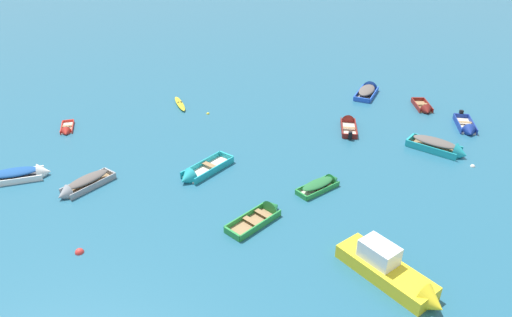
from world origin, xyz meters
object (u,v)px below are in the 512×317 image
object	(u,v)px
rowboat_turquoise_outer_right	(443,148)
rowboat_white_distant_center	(25,174)
mooring_buoy_midfield	(208,114)
rowboat_green_far_back	(265,213)
rowboat_maroon_back_row_left	(425,109)
rowboat_grey_cluster_inner	(80,186)
mooring_buoy_central	(473,167)
rowboat_deep_blue_midfield_left	(467,128)
motor_launch_yellow_cluster_outer	(392,273)
kayak_yellow_near_camera	(180,104)
rowboat_green_foreground_center	(324,183)
mooring_buoy_far_field	(80,252)
rowboat_red_back_row_right	(67,131)
rowboat_maroon_center	(348,124)
rowboat_blue_back_row_center	(368,90)
rowboat_turquoise_near_left	(196,174)

from	to	relation	value
rowboat_turquoise_outer_right	rowboat_white_distant_center	xyz separation A→B (m)	(-29.62, -0.08, -0.07)
rowboat_white_distant_center	mooring_buoy_midfield	size ratio (longest dim) A/B	14.84
rowboat_green_far_back	rowboat_maroon_back_row_left	bearing A→B (deg)	40.49
rowboat_turquoise_outer_right	rowboat_grey_cluster_inner	world-z (taller)	rowboat_turquoise_outer_right
mooring_buoy_central	rowboat_green_far_back	bearing A→B (deg)	-165.32
rowboat_deep_blue_midfield_left	motor_launch_yellow_cluster_outer	distance (m)	20.14
motor_launch_yellow_cluster_outer	rowboat_green_far_back	world-z (taller)	motor_launch_yellow_cluster_outer
kayak_yellow_near_camera	rowboat_green_foreground_center	size ratio (longest dim) A/B	1.07
mooring_buoy_far_field	rowboat_grey_cluster_inner	bearing A→B (deg)	101.23
rowboat_maroon_back_row_left	rowboat_white_distant_center	xyz separation A→B (m)	(-31.79, -7.78, 0.15)
rowboat_red_back_row_right	mooring_buoy_midfield	size ratio (longest dim) A/B	9.87
rowboat_white_distant_center	rowboat_maroon_center	size ratio (longest dim) A/B	1.07
motor_launch_yellow_cluster_outer	mooring_buoy_midfield	world-z (taller)	motor_launch_yellow_cluster_outer
rowboat_maroon_back_row_left	rowboat_white_distant_center	size ratio (longest dim) A/B	0.80
motor_launch_yellow_cluster_outer	rowboat_maroon_back_row_left	bearing A→B (deg)	61.12
rowboat_turquoise_outer_right	motor_launch_yellow_cluster_outer	size ratio (longest dim) A/B	0.72
rowboat_turquoise_outer_right	rowboat_green_foreground_center	bearing A→B (deg)	-160.25
rowboat_turquoise_outer_right	rowboat_maroon_back_row_left	xyz separation A→B (m)	(2.17, 7.70, -0.22)
motor_launch_yellow_cluster_outer	rowboat_maroon_center	size ratio (longest dim) A/B	1.43
rowboat_white_distant_center	mooring_buoy_far_field	distance (m)	9.77
mooring_buoy_far_field	mooring_buoy_midfield	bearing A→B (deg)	67.69
mooring_buoy_midfield	rowboat_maroon_back_row_left	bearing A→B (deg)	-4.79
rowboat_deep_blue_midfield_left	mooring_buoy_central	distance (m)	6.20
rowboat_blue_back_row_center	mooring_buoy_midfield	size ratio (longest dim) A/B	15.63
rowboat_turquoise_near_left	mooring_buoy_far_field	xyz separation A→B (m)	(-6.17, -6.98, -0.22)
rowboat_turquoise_near_left	mooring_buoy_midfield	distance (m)	10.73
rowboat_green_foreground_center	rowboat_deep_blue_midfield_left	bearing A→B (deg)	26.69
kayak_yellow_near_camera	mooring_buoy_central	xyz separation A→B (m)	(20.76, -13.92, -0.17)
kayak_yellow_near_camera	rowboat_maroon_center	xyz separation A→B (m)	(14.07, -6.25, 0.03)
rowboat_green_far_back	mooring_buoy_far_field	bearing A→B (deg)	-168.65
rowboat_turquoise_near_left	rowboat_grey_cluster_inner	bearing A→B (deg)	-174.31
rowboat_turquoise_outer_right	rowboat_white_distant_center	bearing A→B (deg)	-179.85
kayak_yellow_near_camera	rowboat_blue_back_row_center	size ratio (longest dim) A/B	0.81
rowboat_green_foreground_center	mooring_buoy_far_field	world-z (taller)	rowboat_green_foreground_center
rowboat_deep_blue_midfield_left	mooring_buoy_far_field	world-z (taller)	rowboat_deep_blue_midfield_left
rowboat_green_foreground_center	rowboat_green_far_back	world-z (taller)	rowboat_green_far_back
rowboat_turquoise_outer_right	rowboat_turquoise_near_left	xyz separation A→B (m)	(-18.23, -1.35, -0.18)
rowboat_maroon_back_row_left	motor_launch_yellow_cluster_outer	xyz separation A→B (m)	(-11.06, -20.05, 0.38)
motor_launch_yellow_cluster_outer	rowboat_maroon_center	world-z (taller)	motor_launch_yellow_cluster_outer
mooring_buoy_midfield	mooring_buoy_far_field	bearing A→B (deg)	-112.31
motor_launch_yellow_cluster_outer	rowboat_green_far_back	distance (m)	8.08
rowboat_grey_cluster_inner	mooring_buoy_midfield	size ratio (longest dim) A/B	12.54
motor_launch_yellow_cluster_outer	mooring_buoy_far_field	size ratio (longest dim) A/B	11.98
motor_launch_yellow_cluster_outer	rowboat_turquoise_near_left	world-z (taller)	motor_launch_yellow_cluster_outer
rowboat_green_foreground_center	mooring_buoy_central	size ratio (longest dim) A/B	10.44
rowboat_blue_back_row_center	rowboat_green_far_back	xyz separation A→B (m)	(-12.83, -18.90, -0.16)
rowboat_deep_blue_midfield_left	rowboat_green_foreground_center	bearing A→B (deg)	-153.31
rowboat_red_back_row_right	rowboat_deep_blue_midfield_left	bearing A→B (deg)	-6.44
rowboat_turquoise_outer_right	rowboat_turquoise_near_left	world-z (taller)	rowboat_turquoise_outer_right
rowboat_turquoise_outer_right	rowboat_red_back_row_right	bearing A→B (deg)	166.31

